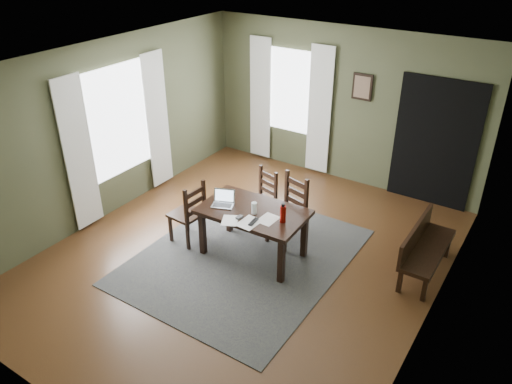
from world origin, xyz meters
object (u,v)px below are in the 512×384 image
Objects in this scene: chair_end at (189,213)px; water_bottle at (283,214)px; chair_back_left at (262,199)px; chair_back_right at (288,211)px; dining_table at (253,216)px; laptop at (223,201)px; bench at (423,245)px.

water_bottle is (1.43, 0.19, 0.38)m from chair_end.
chair_back_left is 0.87× the size of chair_back_right.
water_bottle reaches higher than chair_back_left.
dining_table is 0.99m from chair_end.
laptop reaches higher than chair_back_left.
chair_back_left is 1.22m from water_bottle.
chair_back_right reaches higher than dining_table.
chair_back_right reaches higher than laptop.
chair_back_left is at bearing 135.99° from water_bottle.
chair_back_right is 0.97m from laptop.
bench is (2.42, 0.13, -0.01)m from chair_back_left.
dining_table is at bearing 107.21° from chair_end.
water_bottle is at bearing -18.70° from laptop.
water_bottle is at bearing 120.08° from bench.
chair_back_left reaches higher than bench.
laptop is (-2.51, -0.97, 0.35)m from bench.
dining_table is 0.53m from water_bottle.
chair_end is 1.09× the size of chair_back_left.
chair_end is 3.23m from bench.
chair_end reaches higher than laptop.
dining_table is 0.62m from chair_back_right.
chair_back_right is at bearing 22.26° from laptop.
water_bottle reaches higher than laptop.
chair_back_left reaches higher than dining_table.
laptop reaches higher than dining_table.
chair_end is at bearing -131.04° from chair_back_right.
water_bottle reaches higher than chair_end.
dining_table is 5.39× the size of water_bottle.
dining_table is at bearing -50.47° from chair_back_left.
dining_table is at bearing 175.30° from water_bottle.
chair_end reaches higher than bench.
bench is (1.84, 0.33, -0.08)m from chair_back_right.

